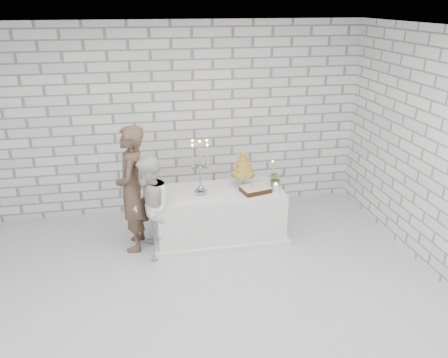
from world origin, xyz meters
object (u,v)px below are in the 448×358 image
at_px(groom, 132,189).
at_px(candelabra, 200,168).
at_px(cake_table, 219,214).
at_px(croquembouche, 243,168).
at_px(bride, 150,208).

bearing_deg(groom, candelabra, 95.12).
distance_m(cake_table, groom, 1.31).
bearing_deg(groom, croquembouche, 102.17).
relative_size(cake_table, bride, 1.27).
bearing_deg(groom, cake_table, 98.16).
height_order(bride, croquembouche, bride).
xyz_separation_m(cake_table, groom, (-1.20, -0.03, 0.51)).
height_order(bride, candelabra, candelabra).
bearing_deg(bride, cake_table, 99.36).
xyz_separation_m(candelabra, croquembouche, (0.64, 0.17, -0.12)).
distance_m(cake_table, bride, 1.08).
bearing_deg(bride, croquembouche, 99.71).
distance_m(candelabra, croquembouche, 0.68).
bearing_deg(croquembouche, cake_table, -162.15).
relative_size(candelabra, croquembouche, 1.44).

